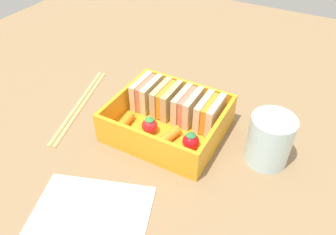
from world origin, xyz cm
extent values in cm
cube|color=#8C6E4B|center=(0.00, 0.00, -1.00)|extent=(120.00, 120.00, 2.00)
cube|color=orange|center=(0.00, 0.00, 0.60)|extent=(16.97, 14.94, 1.20)
cube|color=orange|center=(0.00, 7.17, 3.20)|extent=(16.97, 0.60, 4.00)
cube|color=orange|center=(0.00, -7.17, 3.20)|extent=(16.97, 0.60, 4.00)
cube|color=orange|center=(-8.18, 0.00, 3.20)|extent=(0.60, 13.74, 4.00)
cube|color=orange|center=(8.18, 0.00, 3.20)|extent=(0.60, 13.74, 4.00)
cube|color=beige|center=(-6.69, 2.96, 3.59)|extent=(1.00, 5.91, 4.79)
cube|color=#D87259|center=(-5.69, 2.96, 3.59)|extent=(1.00, 5.44, 4.41)
cube|color=beige|center=(-4.69, 2.96, 3.59)|extent=(1.00, 5.91, 4.79)
cube|color=tan|center=(-2.90, 2.96, 3.59)|extent=(1.00, 5.91, 4.79)
cube|color=orange|center=(-1.90, 2.96, 3.59)|extent=(1.00, 5.44, 4.41)
cube|color=tan|center=(-0.89, 2.96, 3.59)|extent=(1.00, 5.91, 4.79)
cube|color=#D8B88E|center=(0.89, 2.96, 3.59)|extent=(1.00, 5.91, 4.79)
cube|color=#D87259|center=(1.90, 2.96, 3.59)|extent=(1.00, 5.44, 4.41)
cube|color=#D8B88E|center=(2.90, 2.96, 3.59)|extent=(1.00, 5.91, 4.79)
cube|color=beige|center=(4.69, 2.96, 3.59)|extent=(1.00, 5.91, 4.79)
cube|color=orange|center=(5.69, 2.96, 3.59)|extent=(1.00, 5.44, 4.41)
cube|color=beige|center=(6.69, 2.96, 3.59)|extent=(1.00, 5.91, 4.79)
cylinder|color=orange|center=(-5.89, -3.46, 1.96)|extent=(1.83, 4.15, 1.52)
sphere|color=red|center=(-1.72, -2.77, 2.41)|extent=(2.43, 2.43, 2.43)
cone|color=green|center=(-1.72, -2.77, 3.93)|extent=(1.46, 1.46, 0.60)
cylinder|color=orange|center=(1.74, -3.36, 1.95)|extent=(2.55, 5.01, 1.51)
sphere|color=red|center=(5.35, -2.94, 2.44)|extent=(2.49, 2.49, 2.49)
cone|color=#2D8242|center=(5.35, -2.94, 3.99)|extent=(1.49, 1.49, 0.60)
cylinder|color=#D7B670|center=(-17.22, -1.85, 0.35)|extent=(6.67, 20.74, 0.70)
cylinder|color=#D7B670|center=(-16.36, -1.60, 0.35)|extent=(6.67, 20.74, 0.70)
cylinder|color=silver|center=(15.43, 1.35, 3.77)|extent=(6.19, 6.19, 7.54)
cube|color=white|center=(-0.88, -18.68, 0.20)|extent=(17.46, 15.39, 0.40)
camera|label=1|loc=(18.77, -34.56, 35.40)|focal=35.00mm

